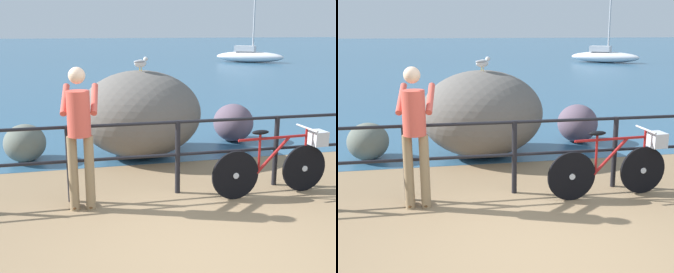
{
  "view_description": "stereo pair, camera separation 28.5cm",
  "coord_description": "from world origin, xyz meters",
  "views": [
    {
      "loc": [
        -1.39,
        -3.88,
        2.22
      ],
      "look_at": [
        -0.04,
        2.08,
        0.71
      ],
      "focal_mm": 47.09,
      "sensor_mm": 36.0,
      "label": 1
    },
    {
      "loc": [
        -1.11,
        -3.94,
        2.22
      ],
      "look_at": [
        -0.04,
        2.08,
        0.71
      ],
      "focal_mm": 47.09,
      "sensor_mm": 36.0,
      "label": 2
    }
  ],
  "objects": [
    {
      "name": "promenade_railing",
      "position": [
        0.0,
        1.68,
        0.64
      ],
      "size": [
        8.73,
        0.07,
        1.02
      ],
      "color": "black",
      "rests_on": "ground_plane"
    },
    {
      "name": "bicycle",
      "position": [
        1.36,
        1.34,
        0.46
      ],
      "size": [
        1.7,
        0.48,
        0.92
      ],
      "rotation": [
        0.0,
        0.0,
        0.07
      ],
      "color": "black",
      "rests_on": "ground_plane"
    },
    {
      "name": "ground_plane",
      "position": [
        0.0,
        20.0,
        -0.05
      ],
      "size": [
        120.0,
        120.0,
        0.1
      ],
      "primitive_type": "cube",
      "color": "#846B4C"
    },
    {
      "name": "person_at_railing",
      "position": [
        -1.29,
        1.41,
        0.99
      ],
      "size": [
        0.5,
        0.66,
        1.78
      ],
      "rotation": [
        0.0,
        0.0,
        1.46
      ],
      "color": "#8C7251",
      "rests_on": "ground_plane"
    },
    {
      "name": "sea_surface",
      "position": [
        0.0,
        48.06,
        0.0
      ],
      "size": [
        120.0,
        90.0,
        0.01
      ],
      "primitive_type": "cube",
      "color": "#2D5675",
      "rests_on": "ground_plane"
    },
    {
      "name": "breakwater_boulder_left",
      "position": [
        -2.17,
        3.7,
        0.32
      ],
      "size": [
        0.7,
        0.82,
        0.64
      ],
      "color": "#5E655B",
      "rests_on": "ground"
    },
    {
      "name": "breakwater_boulder_right",
      "position": [
        1.78,
        4.24,
        0.37
      ],
      "size": [
        0.79,
        0.86,
        0.75
      ],
      "color": "#5E4D5D",
      "rests_on": "ground"
    },
    {
      "name": "sailboat",
      "position": [
        10.22,
        23.42,
        0.42
      ],
      "size": [
        4.37,
        3.55,
        4.9
      ],
      "rotation": [
        0.0,
        0.0,
        5.69
      ],
      "color": "white",
      "rests_on": "sea_surface"
    },
    {
      "name": "breakwater_boulder_main",
      "position": [
        -0.2,
        3.62,
        0.76
      ],
      "size": [
        2.14,
        1.95,
        1.51
      ],
      "color": "#605B56",
      "rests_on": "ground"
    },
    {
      "name": "seagull",
      "position": [
        -0.19,
        3.53,
        1.65
      ],
      "size": [
        0.32,
        0.24,
        0.23
      ],
      "rotation": [
        0.0,
        0.0,
        0.58
      ],
      "color": "gold",
      "rests_on": "breakwater_boulder_main"
    }
  ]
}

